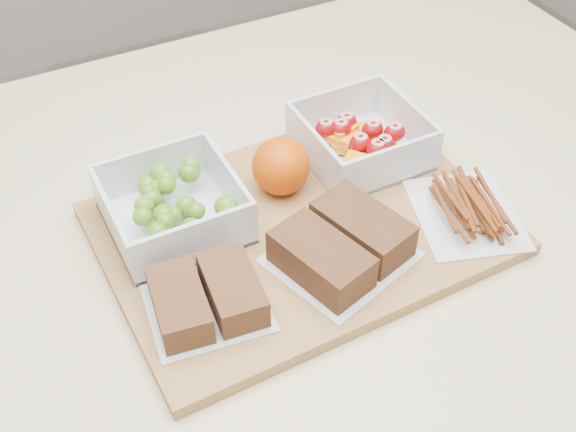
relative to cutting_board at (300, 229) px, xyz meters
name	(u,v)px	position (x,y,z in m)	size (l,w,h in m)	color
cutting_board	(300,229)	(0.00, 0.00, 0.00)	(0.42, 0.30, 0.02)	#A47A44
grape_container	(175,205)	(-0.12, 0.06, 0.03)	(0.14, 0.14, 0.06)	silver
fruit_container	(361,141)	(0.12, 0.07, 0.03)	(0.13, 0.13, 0.06)	silver
orange	(281,166)	(0.01, 0.06, 0.04)	(0.07, 0.07, 0.07)	#D64C05
sandwich_bag_left	(206,297)	(-0.14, -0.06, 0.03)	(0.12, 0.11, 0.04)	silver
sandwich_bag_center	(342,245)	(0.01, -0.06, 0.03)	(0.16, 0.15, 0.04)	silver
pretzel_bag	(468,205)	(0.17, -0.07, 0.02)	(0.14, 0.16, 0.03)	silver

